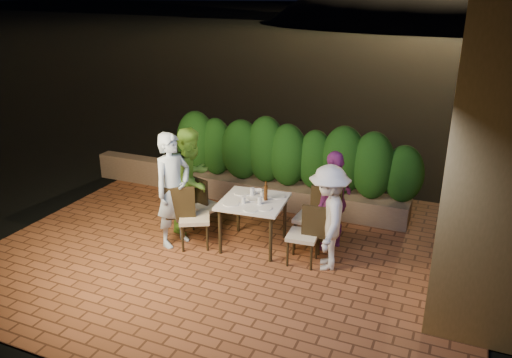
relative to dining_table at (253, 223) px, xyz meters
The scene contains 30 objects.
ground 0.81m from the dining_table, 107.02° to the right, with size 400.00×400.00×0.00m, color black.
terrace_floor 0.52m from the dining_table, 140.15° to the right, with size 7.00×6.00×0.15m, color brown.
window_pane 3.19m from the dining_table, 17.58° to the left, with size 0.08×1.00×1.40m, color black.
window_frame 3.18m from the dining_table, 17.64° to the left, with size 0.06×1.15×1.55m, color black.
planter 1.64m from the dining_table, 90.20° to the left, with size 4.20×0.55×0.40m, color brown.
hedge 1.73m from the dining_table, 90.20° to the left, with size 4.00×0.70×1.10m, color #143D10, non-canonical shape.
parapet 3.42m from the dining_table, 151.55° to the left, with size 2.20×0.30×0.50m, color brown.
hill 59.52m from the dining_table, 88.27° to the left, with size 52.00×40.00×22.00m, color black.
dining_table is the anchor object (origin of this frame).
plate_nw 0.52m from the dining_table, 134.33° to the right, with size 0.24×0.24×0.01m, color white.
plate_sw 0.50m from the dining_table, 146.26° to the left, with size 0.24×0.24×0.01m, color white.
plate_ne 0.51m from the dining_table, 38.97° to the right, with size 0.22×0.22×0.01m, color white.
plate_se 0.54m from the dining_table, 44.14° to the left, with size 0.23×0.23×0.01m, color white.
plate_centre 0.38m from the dining_table, 96.80° to the left, with size 0.20×0.20×0.01m, color white.
plate_front 0.52m from the dining_table, 72.75° to the right, with size 0.21×0.21×0.01m, color white.
glass_nw 0.46m from the dining_table, 118.47° to the right, with size 0.06×0.06×0.10m, color silver.
glass_sw 0.48m from the dining_table, 119.07° to the left, with size 0.07×0.07×0.12m, color silver.
glass_ne 0.47m from the dining_table, 33.95° to the right, with size 0.07×0.07×0.12m, color silver.
glass_se 0.45m from the dining_table, 55.50° to the left, with size 0.06×0.06×0.10m, color silver.
beer_bottle 0.55m from the dining_table, 24.43° to the left, with size 0.06×0.06×0.29m, color #45250B, non-canonical shape.
bowl 0.50m from the dining_table, 102.30° to the left, with size 0.16×0.16×0.04m, color white.
chair_left_front 0.89m from the dining_table, 156.50° to the right, with size 0.44×0.44×0.96m, color black, non-canonical shape.
chair_left_back 0.92m from the dining_table, 167.52° to the left, with size 0.39×0.39×0.85m, color black, non-canonical shape.
chair_right_front 0.87m from the dining_table, 13.02° to the right, with size 0.42×0.42×0.90m, color black, non-canonical shape.
chair_right_back 0.88m from the dining_table, 20.43° to the left, with size 0.46×0.46×1.00m, color black, non-canonical shape.
diner_blue 1.30m from the dining_table, 160.81° to the right, with size 0.64×0.42×1.76m, color silver.
diner_green 1.26m from the dining_table, behind, with size 0.82×0.64×1.68m, color #7DC63E.
diner_white 1.25m from the dining_table, ahead, with size 0.97×0.56×1.50m, color silver.
diner_purple 1.25m from the dining_table, 20.15° to the left, with size 0.90×0.37×1.53m, color #802A7A.
parapet_lamp 2.90m from the dining_table, 145.76° to the left, with size 0.10×0.10×0.14m, color orange.
Camera 1 is at (2.92, -5.55, 3.64)m, focal length 35.00 mm.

